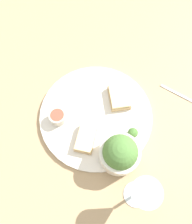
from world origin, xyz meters
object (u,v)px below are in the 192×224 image
object	(u,v)px
sauce_ramekin	(58,117)
cheese_toast_far	(86,139)
wine_glass	(143,193)
fork	(186,98)
salad_bowl	(120,153)
cheese_toast_near	(119,97)

from	to	relation	value
sauce_ramekin	cheese_toast_far	xyz separation A→B (m)	(0.02, 0.11, -0.01)
sauce_ramekin	wine_glass	distance (m)	0.33
sauce_ramekin	wine_glass	bearing A→B (deg)	73.89
wine_glass	fork	distance (m)	0.37
salad_bowl	cheese_toast_near	size ratio (longest dim) A/B	1.06
cheese_toast_near	salad_bowl	bearing A→B (deg)	24.94
salad_bowl	sauce_ramekin	bearing A→B (deg)	-94.95
sauce_ramekin	wine_glass	world-z (taller)	wine_glass
sauce_ramekin	fork	size ratio (longest dim) A/B	0.28
salad_bowl	cheese_toast_far	bearing A→B (deg)	-89.69
salad_bowl	cheese_toast_far	distance (m)	0.11
cheese_toast_near	cheese_toast_far	distance (m)	0.17
wine_glass	fork	bearing A→B (deg)	175.96
wine_glass	cheese_toast_near	bearing A→B (deg)	-144.78
cheese_toast_far	wine_glass	world-z (taller)	wine_glass
cheese_toast_near	fork	distance (m)	0.23
sauce_ramekin	fork	bearing A→B (deg)	128.65
cheese_toast_far	fork	xyz separation A→B (m)	(-0.28, 0.22, -0.02)
salad_bowl	wine_glass	distance (m)	0.12
salad_bowl	wine_glass	size ratio (longest dim) A/B	0.76
salad_bowl	fork	distance (m)	0.31
sauce_ramekin	cheese_toast_near	distance (m)	0.20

